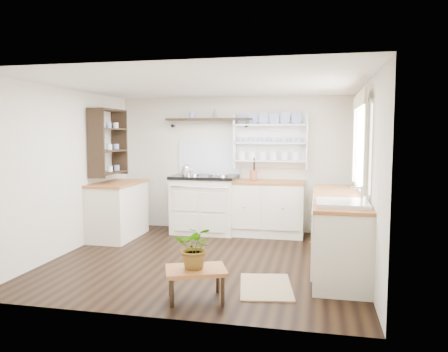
{
  "coord_description": "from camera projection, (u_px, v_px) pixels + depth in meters",
  "views": [
    {
      "loc": [
        1.43,
        -5.52,
        1.67
      ],
      "look_at": [
        0.19,
        0.25,
        1.1
      ],
      "focal_mm": 35.0,
      "sensor_mm": 36.0,
      "label": 1
    }
  ],
  "objects": [
    {
      "name": "left_shelving",
      "position": [
        108.0,
        141.0,
        6.94
      ],
      "size": [
        0.28,
        0.8,
        1.05
      ],
      "primitive_type": "cube",
      "color": "black",
      "rests_on": "wall_left"
    },
    {
      "name": "floor",
      "position": [
        206.0,
        259.0,
        5.83
      ],
      "size": [
        4.0,
        3.8,
        0.01
      ],
      "primitive_type": "cube",
      "color": "black",
      "rests_on": "ground"
    },
    {
      "name": "kettle",
      "position": [
        187.0,
        172.0,
        7.29
      ],
      "size": [
        0.18,
        0.18,
        0.23
      ],
      "primitive_type": null,
      "color": "silver",
      "rests_on": "aga_cooker"
    },
    {
      "name": "potted_plant",
      "position": [
        196.0,
        247.0,
        4.36
      ],
      "size": [
        0.42,
        0.37,
        0.44
      ],
      "primitive_type": "imported",
      "rotation": [
        0.0,
        0.0,
        0.09
      ],
      "color": "#3F7233",
      "rests_on": "center_table"
    },
    {
      "name": "plate_rack",
      "position": [
        271.0,
        141.0,
        7.36
      ],
      "size": [
        1.2,
        0.22,
        0.9
      ],
      "color": "white",
      "rests_on": "wall_back"
    },
    {
      "name": "wall_back",
      "position": [
        233.0,
        164.0,
        7.57
      ],
      "size": [
        4.0,
        0.02,
        2.3
      ],
      "primitive_type": "cube",
      "color": "beige",
      "rests_on": "ground"
    },
    {
      "name": "window",
      "position": [
        361.0,
        142.0,
        5.42
      ],
      "size": [
        0.08,
        1.55,
        1.22
      ],
      "color": "white",
      "rests_on": "wall_right"
    },
    {
      "name": "right_cabinets",
      "position": [
        338.0,
        230.0,
        5.53
      ],
      "size": [
        0.62,
        2.43,
        0.9
      ],
      "color": "silver",
      "rests_on": "floor"
    },
    {
      "name": "high_shelf",
      "position": [
        209.0,
        120.0,
        7.46
      ],
      "size": [
        1.5,
        0.29,
        0.16
      ],
      "color": "black",
      "rests_on": "wall_back"
    },
    {
      "name": "ceiling",
      "position": [
        206.0,
        85.0,
        5.61
      ],
      "size": [
        4.0,
        3.8,
        0.01
      ],
      "primitive_type": "cube",
      "color": "white",
      "rests_on": "wall_back"
    },
    {
      "name": "aga_cooker",
      "position": [
        205.0,
        203.0,
        7.4
      ],
      "size": [
        1.09,
        0.75,
        1.0
      ],
      "color": "beige",
      "rests_on": "floor"
    },
    {
      "name": "back_cabinets",
      "position": [
        265.0,
        207.0,
        7.22
      ],
      "size": [
        1.27,
        0.63,
        0.9
      ],
      "color": "silver",
      "rests_on": "floor"
    },
    {
      "name": "wall_left",
      "position": [
        68.0,
        171.0,
        6.14
      ],
      "size": [
        0.02,
        3.8,
        2.3
      ],
      "primitive_type": "cube",
      "color": "beige",
      "rests_on": "ground"
    },
    {
      "name": "belfast_sink",
      "position": [
        342.0,
        214.0,
        4.76
      ],
      "size": [
        0.55,
        0.6,
        0.45
      ],
      "color": "white",
      "rests_on": "right_cabinets"
    },
    {
      "name": "center_table",
      "position": [
        196.0,
        273.0,
        4.39
      ],
      "size": [
        0.71,
        0.61,
        0.32
      ],
      "rotation": [
        0.0,
        0.0,
        0.37
      ],
      "color": "brown",
      "rests_on": "floor"
    },
    {
      "name": "floor_rug",
      "position": [
        266.0,
        287.0,
        4.76
      ],
      "size": [
        0.68,
        0.93,
        0.02
      ],
      "primitive_type": "cube",
      "rotation": [
        0.0,
        0.0,
        0.16
      ],
      "color": "brown",
      "rests_on": "floor"
    },
    {
      "name": "wall_right",
      "position": [
        365.0,
        177.0,
        5.3
      ],
      "size": [
        0.02,
        3.8,
        2.3
      ],
      "primitive_type": "cube",
      "color": "beige",
      "rests_on": "ground"
    },
    {
      "name": "left_cabinets",
      "position": [
        118.0,
        209.0,
        7.02
      ],
      "size": [
        0.62,
        1.13,
        0.9
      ],
      "color": "silver",
      "rests_on": "floor"
    },
    {
      "name": "utensil_crock",
      "position": [
        254.0,
        175.0,
        7.29
      ],
      "size": [
        0.13,
        0.13,
        0.15
      ],
      "primitive_type": "cylinder",
      "color": "#AD5A3F",
      "rests_on": "back_cabinets"
    }
  ]
}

